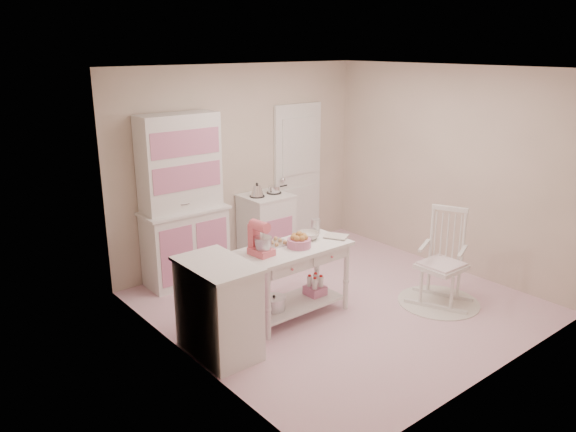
% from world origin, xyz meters
% --- Properties ---
extents(room_shell, '(3.84, 3.84, 2.62)m').
position_xyz_m(room_shell, '(0.00, 0.00, 1.65)').
color(room_shell, pink).
rests_on(room_shell, ground).
extents(door, '(0.82, 0.05, 2.04)m').
position_xyz_m(door, '(0.95, 1.87, 1.02)').
color(door, white).
rests_on(door, ground).
extents(hutch, '(1.06, 0.50, 2.08)m').
position_xyz_m(hutch, '(-1.02, 1.66, 1.04)').
color(hutch, white).
rests_on(hutch, ground).
extents(stove, '(0.62, 0.57, 0.92)m').
position_xyz_m(stove, '(0.18, 1.61, 0.46)').
color(stove, white).
rests_on(stove, ground).
extents(base_cabinet, '(0.54, 0.84, 0.92)m').
position_xyz_m(base_cabinet, '(-1.63, -0.04, 0.46)').
color(base_cabinet, white).
rests_on(base_cabinet, ground).
extents(lace_rug, '(0.92, 0.92, 0.01)m').
position_xyz_m(lace_rug, '(0.89, -0.71, 0.01)').
color(lace_rug, white).
rests_on(lace_rug, ground).
extents(rocking_chair, '(0.73, 0.85, 1.10)m').
position_xyz_m(rocking_chair, '(0.89, -0.71, 0.55)').
color(rocking_chair, white).
rests_on(rocking_chair, ground).
extents(work_table, '(1.20, 0.60, 0.80)m').
position_xyz_m(work_table, '(-0.59, 0.10, 0.40)').
color(work_table, white).
rests_on(work_table, ground).
extents(stand_mixer, '(0.23, 0.30, 0.34)m').
position_xyz_m(stand_mixer, '(-1.01, 0.12, 0.97)').
color(stand_mixer, '#E8616E').
rests_on(stand_mixer, work_table).
extents(cookie_tray, '(0.34, 0.24, 0.02)m').
position_xyz_m(cookie_tray, '(-0.74, 0.28, 0.81)').
color(cookie_tray, silver).
rests_on(cookie_tray, work_table).
extents(bread_basket, '(0.25, 0.25, 0.09)m').
position_xyz_m(bread_basket, '(-0.57, 0.05, 0.85)').
color(bread_basket, '#CC759B').
rests_on(bread_basket, work_table).
extents(mixing_bowl, '(0.24, 0.24, 0.08)m').
position_xyz_m(mixing_bowl, '(-0.33, 0.18, 0.84)').
color(mixing_bowl, beige).
rests_on(mixing_bowl, work_table).
extents(metal_pitcher, '(0.10, 0.10, 0.17)m').
position_xyz_m(metal_pitcher, '(-0.15, 0.26, 0.89)').
color(metal_pitcher, silver).
rests_on(metal_pitcher, work_table).
extents(recipe_book, '(0.28, 0.31, 0.02)m').
position_xyz_m(recipe_book, '(-0.14, -0.02, 0.81)').
color(recipe_book, beige).
rests_on(recipe_book, work_table).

